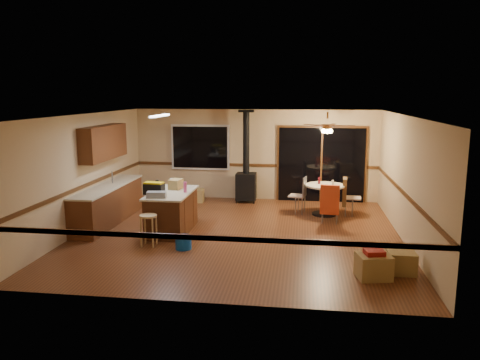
% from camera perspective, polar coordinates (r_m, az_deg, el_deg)
% --- Properties ---
extents(floor, '(7.00, 7.00, 0.00)m').
position_cam_1_polar(floor, '(10.40, -0.22, -6.55)').
color(floor, '#5D3019').
rests_on(floor, ground).
extents(ceiling, '(7.00, 7.00, 0.00)m').
position_cam_1_polar(ceiling, '(9.95, -0.24, 7.92)').
color(ceiling, silver).
rests_on(ceiling, ground).
extents(wall_back, '(7.00, 0.00, 7.00)m').
position_cam_1_polar(wall_back, '(13.53, 1.83, 3.09)').
color(wall_back, tan).
rests_on(wall_back, ground).
extents(wall_front, '(7.00, 0.00, 7.00)m').
position_cam_1_polar(wall_front, '(6.72, -4.39, -4.63)').
color(wall_front, tan).
rests_on(wall_front, ground).
extents(wall_left, '(0.00, 7.00, 7.00)m').
position_cam_1_polar(wall_left, '(11.12, -18.39, 0.92)').
color(wall_left, tan).
rests_on(wall_left, ground).
extents(wall_right, '(0.00, 7.00, 7.00)m').
position_cam_1_polar(wall_right, '(10.22, 19.60, 0.04)').
color(wall_right, tan).
rests_on(wall_right, ground).
extents(chair_rail, '(7.00, 7.00, 0.08)m').
position_cam_1_polar(chair_rail, '(10.15, -0.23, -1.14)').
color(chair_rail, '#4A2A12').
rests_on(chair_rail, ground).
extents(window, '(1.72, 0.10, 1.32)m').
position_cam_1_polar(window, '(13.71, -4.87, 4.00)').
color(window, black).
rests_on(window, ground).
extents(sliding_door, '(2.52, 0.10, 2.10)m').
position_cam_1_polar(sliding_door, '(13.45, 9.88, 1.82)').
color(sliding_door, black).
rests_on(sliding_door, ground).
extents(lower_cabinets, '(0.60, 3.00, 0.86)m').
position_cam_1_polar(lower_cabinets, '(11.61, -15.73, -2.93)').
color(lower_cabinets, '#562C15').
rests_on(lower_cabinets, ground).
extents(countertop, '(0.64, 3.04, 0.04)m').
position_cam_1_polar(countertop, '(11.52, -15.84, -0.75)').
color(countertop, beige).
rests_on(countertop, lower_cabinets).
extents(upper_cabinets, '(0.35, 2.00, 0.80)m').
position_cam_1_polar(upper_cabinets, '(11.60, -16.27, 4.41)').
color(upper_cabinets, '#562C15').
rests_on(upper_cabinets, ground).
extents(kitchen_island, '(0.88, 1.68, 0.90)m').
position_cam_1_polar(kitchen_island, '(10.58, -8.32, -3.81)').
color(kitchen_island, '#452311').
rests_on(kitchen_island, ground).
extents(wood_stove, '(0.55, 0.50, 2.52)m').
position_cam_1_polar(wood_stove, '(13.19, 0.75, 0.39)').
color(wood_stove, black).
rests_on(wood_stove, ground).
extents(ceiling_fan, '(0.24, 0.24, 0.55)m').
position_cam_1_polar(ceiling_fan, '(11.79, 10.58, 6.27)').
color(ceiling_fan, brown).
rests_on(ceiling_fan, ceiling).
extents(fluorescent_strip, '(0.10, 1.20, 0.04)m').
position_cam_1_polar(fluorescent_strip, '(10.64, -9.74, 7.73)').
color(fluorescent_strip, white).
rests_on(fluorescent_strip, ceiling).
extents(toolbox_grey, '(0.43, 0.29, 0.12)m').
position_cam_1_polar(toolbox_grey, '(9.96, -10.15, -1.76)').
color(toolbox_grey, slate).
rests_on(toolbox_grey, kitchen_island).
extents(toolbox_black, '(0.45, 0.27, 0.23)m').
position_cam_1_polar(toolbox_black, '(10.27, -10.44, -1.08)').
color(toolbox_black, black).
rests_on(toolbox_black, kitchen_island).
extents(toolbox_yellow_lid, '(0.43, 0.26, 0.03)m').
position_cam_1_polar(toolbox_yellow_lid, '(10.24, -10.46, -0.35)').
color(toolbox_yellow_lid, gold).
rests_on(toolbox_yellow_lid, toolbox_black).
extents(box_on_island, '(0.29, 0.37, 0.22)m').
position_cam_1_polar(box_on_island, '(10.77, -7.84, -0.50)').
color(box_on_island, olive).
rests_on(box_on_island, kitchen_island).
extents(bottle_dark, '(0.07, 0.07, 0.25)m').
position_cam_1_polar(bottle_dark, '(10.55, -10.05, -0.70)').
color(bottle_dark, black).
rests_on(bottle_dark, kitchen_island).
extents(bottle_pink, '(0.09, 0.09, 0.23)m').
position_cam_1_polar(bottle_pink, '(10.36, -6.71, -0.87)').
color(bottle_pink, '#D84C8C').
rests_on(bottle_pink, kitchen_island).
extents(bottle_white, '(0.07, 0.07, 0.20)m').
position_cam_1_polar(bottle_white, '(11.03, -8.37, -0.31)').
color(bottle_white, white).
rests_on(bottle_white, kitchen_island).
extents(bar_stool, '(0.43, 0.43, 0.64)m').
position_cam_1_polar(bar_stool, '(9.69, -11.06, -6.04)').
color(bar_stool, tan).
rests_on(bar_stool, floor).
extents(blue_bucket, '(0.40, 0.40, 0.27)m').
position_cam_1_polar(blue_bucket, '(9.44, -6.91, -7.55)').
color(blue_bucket, '#0C4BB1').
rests_on(blue_bucket, floor).
extents(dining_table, '(1.00, 1.00, 0.78)m').
position_cam_1_polar(dining_table, '(12.03, 10.31, -1.72)').
color(dining_table, black).
rests_on(dining_table, ground).
extents(glass_red, '(0.07, 0.07, 0.17)m').
position_cam_1_polar(glass_red, '(12.06, 9.63, -0.06)').
color(glass_red, '#590C14').
rests_on(glass_red, dining_table).
extents(glass_cream, '(0.07, 0.07, 0.13)m').
position_cam_1_polar(glass_cream, '(11.93, 11.23, -0.33)').
color(glass_cream, beige).
rests_on(glass_cream, dining_table).
extents(chair_left, '(0.48, 0.47, 0.51)m').
position_cam_1_polar(chair_left, '(12.08, 7.48, -1.32)').
color(chair_left, tan).
rests_on(chair_left, ground).
extents(chair_near, '(0.48, 0.51, 0.70)m').
position_cam_1_polar(chair_near, '(11.16, 10.89, -2.37)').
color(chair_near, tan).
rests_on(chair_near, ground).
extents(chair_right, '(0.49, 0.46, 0.70)m').
position_cam_1_polar(chair_right, '(12.12, 12.76, -1.42)').
color(chair_right, tan).
rests_on(chair_right, ground).
extents(box_under_window, '(0.49, 0.40, 0.37)m').
position_cam_1_polar(box_under_window, '(13.37, -5.45, -1.90)').
color(box_under_window, olive).
rests_on(box_under_window, floor).
extents(box_corner_a, '(0.62, 0.56, 0.41)m').
position_cam_1_polar(box_corner_a, '(8.26, 15.96, -10.08)').
color(box_corner_a, olive).
rests_on(box_corner_a, floor).
extents(box_corner_b, '(0.47, 0.40, 0.38)m').
position_cam_1_polar(box_corner_b, '(8.62, 19.06, -9.48)').
color(box_corner_b, olive).
rests_on(box_corner_b, floor).
extents(box_small_red, '(0.36, 0.32, 0.08)m').
position_cam_1_polar(box_small_red, '(8.18, 16.05, -8.47)').
color(box_small_red, maroon).
rests_on(box_small_red, box_corner_a).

